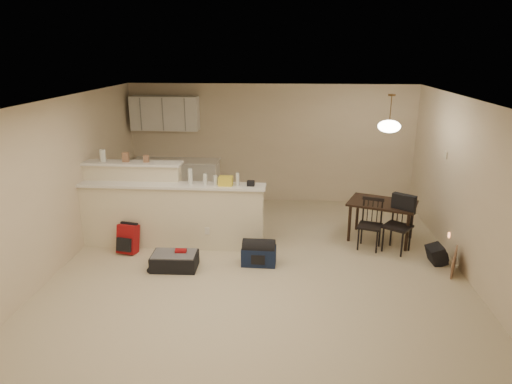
# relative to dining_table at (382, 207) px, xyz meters

# --- Properties ---
(room) EXTENTS (7.00, 7.02, 2.50)m
(room) POSITION_rel_dining_table_xyz_m (-2.00, -1.44, 0.65)
(room) COLOR beige
(room) RESTS_ON ground
(breakfast_bar) EXTENTS (3.08, 0.58, 1.39)m
(breakfast_bar) POSITION_rel_dining_table_xyz_m (-3.76, -0.46, 0.01)
(breakfast_bar) COLOR beige
(breakfast_bar) RESTS_ON ground
(upper_cabinets) EXTENTS (1.40, 0.34, 0.70)m
(upper_cabinets) POSITION_rel_dining_table_xyz_m (-4.20, 1.88, 1.30)
(upper_cabinets) COLOR white
(upper_cabinets) RESTS_ON room
(kitchen_counter) EXTENTS (1.80, 0.60, 0.90)m
(kitchen_counter) POSITION_rel_dining_table_xyz_m (-4.00, 1.75, -0.15)
(kitchen_counter) COLOR white
(kitchen_counter) RESTS_ON ground
(thermostat) EXTENTS (0.02, 0.12, 0.12)m
(thermostat) POSITION_rel_dining_table_xyz_m (0.98, 0.11, 0.90)
(thermostat) COLOR beige
(thermostat) RESTS_ON room
(jar) EXTENTS (0.10, 0.10, 0.20)m
(jar) POSITION_rel_dining_table_xyz_m (-4.68, -0.32, 0.89)
(jar) COLOR silver
(jar) RESTS_ON breakfast_bar
(cereal_box) EXTENTS (0.10, 0.07, 0.16)m
(cereal_box) POSITION_rel_dining_table_xyz_m (-4.29, -0.32, 0.87)
(cereal_box) COLOR #94694C
(cereal_box) RESTS_ON breakfast_bar
(small_box) EXTENTS (0.08, 0.06, 0.12)m
(small_box) POSITION_rel_dining_table_xyz_m (-3.95, -0.32, 0.85)
(small_box) COLOR #94694C
(small_box) RESTS_ON breakfast_bar
(bottle_a) EXTENTS (0.07, 0.07, 0.26)m
(bottle_a) POSITION_rel_dining_table_xyz_m (-3.18, -0.54, 0.62)
(bottle_a) COLOR silver
(bottle_a) RESTS_ON breakfast_bar
(bottle_b) EXTENTS (0.06, 0.06, 0.18)m
(bottle_b) POSITION_rel_dining_table_xyz_m (-2.94, -0.54, 0.58)
(bottle_b) COLOR silver
(bottle_b) RESTS_ON breakfast_bar
(bag_lump) EXTENTS (0.22, 0.18, 0.14)m
(bag_lump) POSITION_rel_dining_table_xyz_m (-2.60, -0.54, 0.56)
(bag_lump) COLOR #94694C
(bag_lump) RESTS_ON breakfast_bar
(pouch) EXTENTS (0.12, 0.10, 0.08)m
(pouch) POSITION_rel_dining_table_xyz_m (-2.20, -0.54, 0.53)
(pouch) COLOR #94694C
(pouch) RESTS_ON breakfast_bar
(extra_item_x) EXTENTS (0.06, 0.06, 0.15)m
(extra_item_x) POSITION_rel_dining_table_xyz_m (-2.77, -0.54, 0.57)
(extra_item_x) COLOR silver
(extra_item_x) RESTS_ON breakfast_bar
(extra_item_y) EXTENTS (0.05, 0.05, 0.21)m
(extra_item_y) POSITION_rel_dining_table_xyz_m (-2.41, -0.54, 0.59)
(extra_item_y) COLOR silver
(extra_item_y) RESTS_ON breakfast_bar
(dining_table) EXTENTS (1.28, 1.07, 0.68)m
(dining_table) POSITION_rel_dining_table_xyz_m (0.00, 0.00, 0.00)
(dining_table) COLOR black
(dining_table) RESTS_ON ground
(pendant_lamp) EXTENTS (0.36, 0.36, 0.62)m
(pendant_lamp) POSITION_rel_dining_table_xyz_m (0.00, 0.00, 1.39)
(pendant_lamp) COLOR brown
(pendant_lamp) RESTS_ON room
(dining_chair_near) EXTENTS (0.46, 0.45, 0.84)m
(dining_chair_near) POSITION_rel_dining_table_xyz_m (-0.25, -0.39, -0.18)
(dining_chair_near) COLOR black
(dining_chair_near) RESTS_ON ground
(dining_chair_far) EXTENTS (0.55, 0.54, 0.92)m
(dining_chair_far) POSITION_rel_dining_table_xyz_m (0.17, -0.47, -0.14)
(dining_chair_far) COLOR black
(dining_chair_far) RESTS_ON ground
(suitcase) EXTENTS (0.69, 0.46, 0.23)m
(suitcase) POSITION_rel_dining_table_xyz_m (-3.29, -1.34, -0.49)
(suitcase) COLOR black
(suitcase) RESTS_ON ground
(red_backpack) EXTENTS (0.34, 0.26, 0.47)m
(red_backpack) POSITION_rel_dining_table_xyz_m (-4.18, -0.83, -0.37)
(red_backpack) COLOR maroon
(red_backpack) RESTS_ON ground
(navy_duffel) EXTENTS (0.53, 0.30, 0.28)m
(navy_duffel) POSITION_rel_dining_table_xyz_m (-2.03, -1.12, -0.46)
(navy_duffel) COLOR #131F3C
(navy_duffel) RESTS_ON ground
(black_daypack) EXTENTS (0.24, 0.33, 0.27)m
(black_daypack) POSITION_rel_dining_table_xyz_m (0.70, -0.86, -0.46)
(black_daypack) COLOR black
(black_daypack) RESTS_ON ground
(cardboard_sheet) EXTENTS (0.21, 0.43, 0.35)m
(cardboard_sheet) POSITION_rel_dining_table_xyz_m (0.85, -1.22, -0.43)
(cardboard_sheet) COLOR #94694C
(cardboard_sheet) RESTS_ON ground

